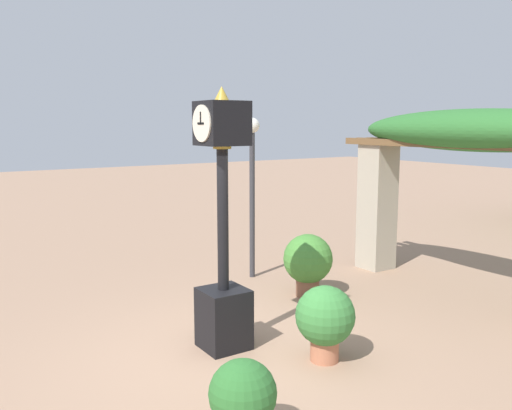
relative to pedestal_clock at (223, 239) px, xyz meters
The scene contains 7 objects.
ground_plane 1.48m from the pedestal_clock, 24.89° to the right, with size 60.00×60.00×0.00m, color #9E7A60.
pedestal_clock is the anchor object (origin of this frame).
pergola 4.64m from the pedestal_clock, 86.06° to the left, with size 5.31×1.17×3.13m.
potted_plant_near_left 2.61m from the pedestal_clock, 115.44° to the left, with size 0.83×0.83×1.06m.
potted_plant_near_right 1.60m from the pedestal_clock, 39.32° to the left, with size 0.73×0.73×0.94m.
potted_plant_far_left 2.39m from the pedestal_clock, 25.34° to the right, with size 0.62×0.62×0.80m.
lamp_post 3.36m from the pedestal_clock, 140.76° to the left, with size 0.28×0.28×3.00m.
Camera 1 is at (5.53, -3.18, 2.89)m, focal length 38.00 mm.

